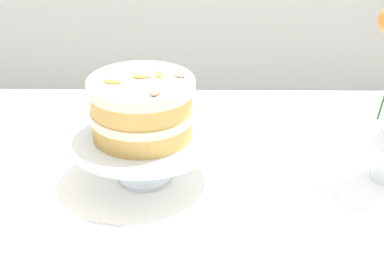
{
  "coord_description": "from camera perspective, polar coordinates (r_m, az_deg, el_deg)",
  "views": [
    {
      "loc": [
        -0.05,
        -0.97,
        1.39
      ],
      "look_at": [
        -0.06,
        0.02,
        0.86
      ],
      "focal_mm": 56.62,
      "sensor_mm": 36.0,
      "label": 1
    }
  ],
  "objects": [
    {
      "name": "cake_stand",
      "position": [
        1.18,
        -4.6,
        -0.56
      ],
      "size": [
        0.29,
        0.29,
        0.1
      ],
      "color": "silver",
      "rests_on": "linen_napkin"
    },
    {
      "name": "layer_cake",
      "position": [
        1.15,
        -4.75,
        2.74
      ],
      "size": [
        0.2,
        0.2,
        0.12
      ],
      "color": "tan",
      "rests_on": "cake_stand"
    },
    {
      "name": "linen_napkin",
      "position": [
        1.22,
        -4.46,
        -3.91
      ],
      "size": [
        0.38,
        0.38,
        0.0
      ],
      "primitive_type": "cube",
      "rotation": [
        0.0,
        0.0,
        -0.22
      ],
      "color": "white",
      "rests_on": "dining_table"
    },
    {
      "name": "dining_table",
      "position": [
        1.2,
        3.05,
        -9.82
      ],
      "size": [
        1.4,
        1.0,
        0.74
      ],
      "color": "white",
      "rests_on": "ground"
    }
  ]
}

